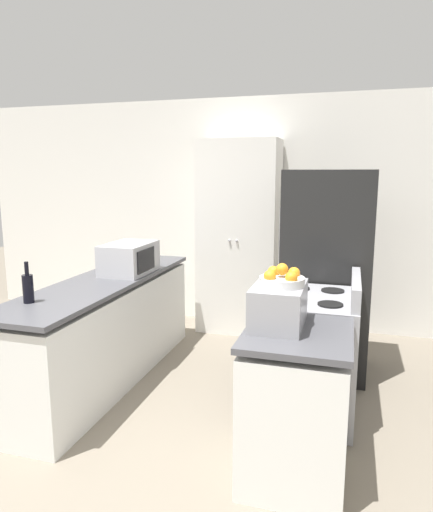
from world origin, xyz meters
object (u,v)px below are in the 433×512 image
refrigerator (326,273)px  fruit_bowl (282,279)px  stove (311,353)px  microwave (129,258)px  pantry_cabinet (239,237)px  wine_bottle (28,288)px  toaster_oven (278,305)px

refrigerator → fruit_bowl: size_ratio=6.88×
stove → fruit_bowl: size_ratio=4.02×
refrigerator → fruit_bowl: 1.53m
stove → microwave: size_ratio=1.94×
fruit_bowl → pantry_cabinet: bearing=109.4°
fruit_bowl → microwave: bearing=145.1°
wine_bottle → fruit_bowl: (1.73, 0.00, 0.18)m
pantry_cabinet → toaster_oven: size_ratio=4.76×
pantry_cabinet → microwave: pantry_cabinet is taller
refrigerator → microwave: size_ratio=3.32×
microwave → toaster_oven: (1.49, -1.04, -0.01)m
stove → microwave: bearing=168.2°
microwave → fruit_bowl: bearing=-34.9°
microwave → toaster_oven: microwave is taller
pantry_cabinet → microwave: 1.46m
refrigerator → wine_bottle: (-1.91, -1.50, 0.10)m
pantry_cabinet → stove: 1.98m
toaster_oven → pantry_cabinet: bearing=109.0°
pantry_cabinet → toaster_oven: pantry_cabinet is taller
stove → pantry_cabinet: bearing=120.3°
refrigerator → wine_bottle: 2.43m
microwave → wine_bottle: size_ratio=1.88×
stove → refrigerator: refrigerator is taller
refrigerator → microwave: 1.75m
pantry_cabinet → toaster_oven: 2.46m
fruit_bowl → toaster_oven: bearing=147.4°
stove → microwave: 1.77m
pantry_cabinet → stove: bearing=-59.7°
fruit_bowl → refrigerator: bearing=83.3°
stove → refrigerator: size_ratio=0.58×
refrigerator → microwave: (-1.69, -0.44, 0.12)m
fruit_bowl → stove: bearing=79.7°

